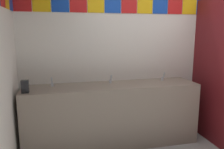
# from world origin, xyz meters

# --- Properties ---
(wall_back) EXTENTS (4.23, 0.09, 2.72)m
(wall_back) POSITION_xyz_m (0.00, 1.53, 1.37)
(wall_back) COLOR silver
(wall_back) RESTS_ON ground_plane
(vanity_counter) EXTENTS (2.48, 0.55, 0.90)m
(vanity_counter) POSITION_xyz_m (-0.82, 1.22, 0.46)
(vanity_counter) COLOR gray
(vanity_counter) RESTS_ON ground_plane
(faucet_left) EXTENTS (0.04, 0.10, 0.14)m
(faucet_left) POSITION_xyz_m (-1.65, 1.31, 0.95)
(faucet_left) COLOR silver
(faucet_left) RESTS_ON vanity_counter
(faucet_center) EXTENTS (0.04, 0.10, 0.14)m
(faucet_center) POSITION_xyz_m (-0.82, 1.31, 0.95)
(faucet_center) COLOR silver
(faucet_center) RESTS_ON vanity_counter
(faucet_right) EXTENTS (0.04, 0.10, 0.14)m
(faucet_right) POSITION_xyz_m (0.01, 1.31, 0.95)
(faucet_right) COLOR silver
(faucet_right) RESTS_ON vanity_counter
(soap_dispenser) EXTENTS (0.09, 0.09, 0.16)m
(soap_dispenser) POSITION_xyz_m (-1.97, 1.06, 0.98)
(soap_dispenser) COLOR black
(soap_dispenser) RESTS_ON vanity_counter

